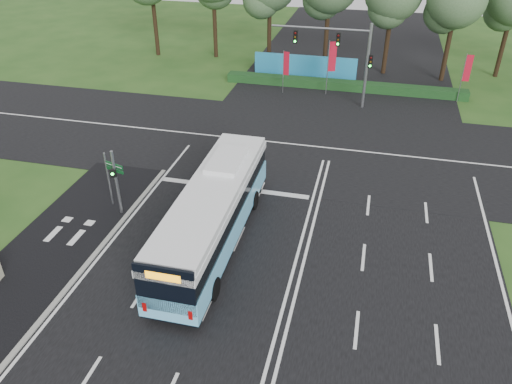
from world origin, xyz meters
TOP-DOWN VIEW (x-y plane):
  - ground at (0.00, 0.00)m, footprint 120.00×120.00m
  - road_main at (0.00, 0.00)m, footprint 20.00×120.00m
  - road_cross at (0.00, 12.00)m, footprint 120.00×14.00m
  - bike_path at (-12.50, -3.00)m, footprint 5.00×18.00m
  - kerb_strip at (-10.10, -3.00)m, footprint 0.25×18.00m
  - city_bus at (-4.46, -0.52)m, footprint 2.84×12.85m
  - pedestrian_signal at (-10.55, 0.77)m, footprint 0.38×0.44m
  - street_sign at (-11.16, 1.42)m, footprint 1.29×0.47m
  - banner_flag_left at (-5.07, 22.27)m, footprint 0.56×0.18m
  - banner_flag_mid at (-1.15, 22.90)m, footprint 0.70×0.25m
  - banner_flag_right at (10.23, 23.79)m, footprint 0.63×0.09m
  - traffic_light_gantry at (0.21, 20.50)m, footprint 8.41×0.28m
  - hedge at (0.00, 24.50)m, footprint 22.00×1.20m
  - blue_hoarding at (-4.00, 27.00)m, footprint 10.00×0.30m

SIDE VIEW (x-z plane):
  - ground at x=0.00m, z-range 0.00..0.00m
  - road_main at x=0.00m, z-range 0.00..0.04m
  - road_cross at x=0.00m, z-range 0.00..0.05m
  - bike_path at x=-12.50m, z-range 0.00..0.06m
  - kerb_strip at x=-10.10m, z-range 0.00..0.12m
  - hedge at x=0.00m, z-range 0.00..0.80m
  - blue_hoarding at x=-4.00m, z-range 0.00..2.20m
  - city_bus at x=-4.46m, z-range 0.01..3.70m
  - pedestrian_signal at x=-10.55m, z-range 0.19..4.21m
  - street_sign at x=-11.16m, z-range 0.49..3.93m
  - banner_flag_left at x=-5.07m, z-range 0.62..4.51m
  - banner_flag_right at x=10.23m, z-range 0.66..4.91m
  - banner_flag_mid at x=-1.15m, z-range 0.73..5.59m
  - traffic_light_gantry at x=0.21m, z-range 1.16..8.16m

